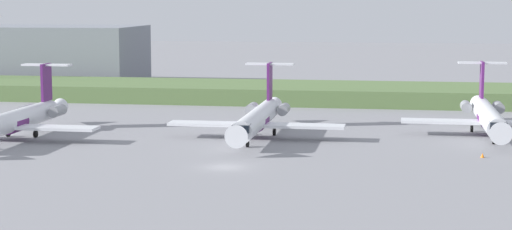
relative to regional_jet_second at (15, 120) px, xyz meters
The scene contains 6 objects.
ground_plane 34.21m from the regional_jet_second, 27.20° to the left, with size 500.00×500.00×0.00m, color gray.
grass_berm 57.63m from the regional_jet_second, 58.22° to the left, with size 320.00×20.00×2.86m, color #597542.
regional_jet_second is the anchor object (origin of this frame).
regional_jet_third 31.21m from the regional_jet_second, 12.35° to the left, with size 22.81×31.00×9.00m.
regional_jet_fourth 61.90m from the regional_jet_second, 12.96° to the left, with size 22.81×31.00×9.00m.
safety_cone_front_marker 58.26m from the regional_jet_second, ahead, with size 0.44×0.44×0.55m, color orange.
Camera 1 is at (18.12, -91.17, 17.83)m, focal length 61.87 mm.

